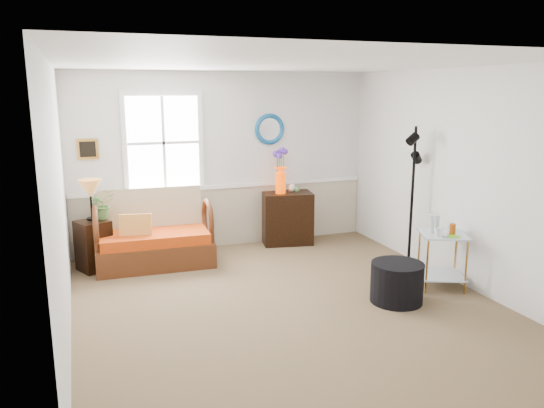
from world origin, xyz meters
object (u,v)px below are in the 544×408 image
object	(u,v)px
lamp_stand	(94,245)
ottoman	(397,282)
cabinet	(287,218)
loveseat	(154,229)
floor_lamp	(412,198)
side_table	(442,260)

from	to	relation	value
lamp_stand	ottoman	bearing A→B (deg)	-36.45
lamp_stand	cabinet	bearing A→B (deg)	5.36
loveseat	ottoman	xyz separation A→B (m)	(2.36, -2.26, -0.27)
loveseat	ottoman	distance (m)	3.28
lamp_stand	ottoman	size ratio (longest dim) A/B	1.13
loveseat	floor_lamp	distance (m)	3.48
lamp_stand	side_table	size ratio (longest dim) A/B	0.99
loveseat	floor_lamp	size ratio (longest dim) A/B	0.81
side_table	ottoman	bearing A→B (deg)	-164.98
side_table	lamp_stand	bearing A→B (deg)	151.50
loveseat	floor_lamp	xyz separation A→B (m)	(3.21, -1.26, 0.44)
loveseat	side_table	world-z (taller)	loveseat
lamp_stand	ottoman	distance (m)	3.90
lamp_stand	floor_lamp	bearing A→B (deg)	-18.23
loveseat	ottoman	world-z (taller)	loveseat
floor_lamp	cabinet	bearing A→B (deg)	118.29
cabinet	floor_lamp	distance (m)	2.02
ottoman	cabinet	bearing A→B (deg)	96.31
lamp_stand	cabinet	xyz separation A→B (m)	(2.85, 0.27, 0.07)
loveseat	cabinet	world-z (taller)	loveseat
cabinet	floor_lamp	xyz separation A→B (m)	(1.14, -1.58, 0.54)
side_table	ottoman	distance (m)	0.79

